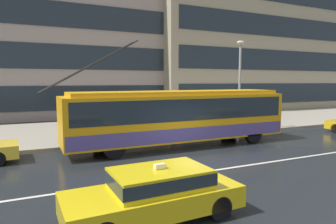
% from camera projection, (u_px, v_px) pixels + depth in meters
% --- Properties ---
extents(ground_plane, '(160.00, 160.00, 0.00)m').
position_uv_depth(ground_plane, '(200.00, 162.00, 12.62)').
color(ground_plane, '#202429').
extents(sidewalk_slab, '(80.00, 10.00, 0.14)m').
position_uv_depth(sidewalk_slab, '(130.00, 128.00, 21.58)').
color(sidewalk_slab, gray).
rests_on(sidewalk_slab, ground_plane).
extents(lane_centre_line, '(72.00, 0.14, 0.01)m').
position_uv_depth(lane_centre_line, '(216.00, 170.00, 11.53)').
color(lane_centre_line, silver).
rests_on(lane_centre_line, ground_plane).
extents(trolleybus, '(12.84, 2.69, 5.38)m').
position_uv_depth(trolleybus, '(179.00, 116.00, 15.75)').
color(trolleybus, orange).
rests_on(trolleybus, ground_plane).
extents(taxi_oncoming_near, '(4.45, 1.89, 1.39)m').
position_uv_depth(taxi_oncoming_near, '(156.00, 191.00, 7.39)').
color(taxi_oncoming_near, yellow).
rests_on(taxi_oncoming_near, ground_plane).
extents(pedestrian_at_shelter, '(1.28, 1.28, 1.96)m').
position_uv_depth(pedestrian_at_shelter, '(172.00, 109.00, 17.78)').
color(pedestrian_at_shelter, '#1D2649').
rests_on(pedestrian_at_shelter, sidewalk_slab).
extents(pedestrian_approaching_curb, '(1.34, 1.34, 2.02)m').
position_uv_depth(pedestrian_approaching_curb, '(209.00, 105.00, 20.85)').
color(pedestrian_approaching_curb, '#47413D').
rests_on(pedestrian_approaching_curb, sidewalk_slab).
extents(street_lamp, '(0.60, 0.32, 6.00)m').
position_uv_depth(street_lamp, '(240.00, 77.00, 20.11)').
color(street_lamp, gray).
rests_on(street_lamp, sidewalk_slab).
extents(office_tower_corner_left, '(26.67, 12.57, 18.43)m').
position_uv_depth(office_tower_corner_left, '(40.00, 24.00, 30.36)').
color(office_tower_corner_left, '#9E8F89').
rests_on(office_tower_corner_left, ground_plane).
extents(office_tower_corner_right, '(27.59, 14.96, 19.25)m').
position_uv_depth(office_tower_corner_right, '(239.00, 35.00, 40.06)').
color(office_tower_corner_right, tan).
rests_on(office_tower_corner_right, ground_plane).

